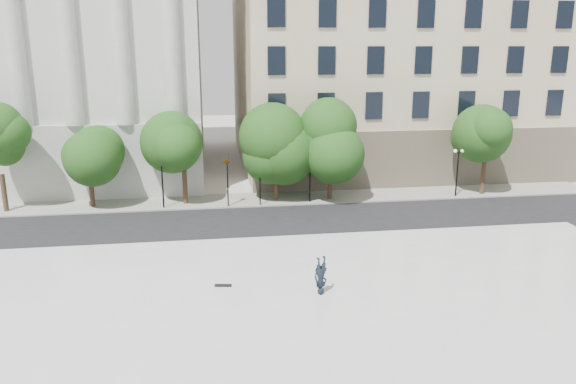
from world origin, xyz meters
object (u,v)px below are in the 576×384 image
Objects in this scene: traffic_light_west at (227,160)px; traffic_light_east at (260,160)px; skateboard at (223,285)px; person_lying at (321,289)px.

traffic_light_west reaches higher than traffic_light_east.
traffic_light_west reaches higher than skateboard.
person_lying reaches higher than skateboard.
traffic_light_west is at bearing 180.00° from traffic_light_east.
skateboard is at bearing -102.27° from traffic_light_east.
traffic_light_east reaches higher than person_lying.
traffic_light_east reaches higher than skateboard.
skateboard is at bearing 142.53° from person_lying.
person_lying is at bearing -9.36° from skateboard.
traffic_light_west is 2.24× the size of person_lying.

